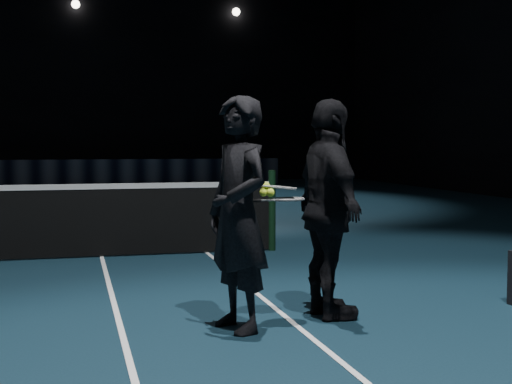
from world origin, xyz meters
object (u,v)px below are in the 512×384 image
tennis_balls (267,191)px  player_b (329,209)px  racket_lower (288,199)px  racket_upper (280,187)px  player_a (238,214)px

tennis_balls → player_b: bearing=12.8°
racket_lower → tennis_balls: tennis_balls is taller
racket_lower → tennis_balls: bearing=178.5°
racket_lower → tennis_balls: (-0.19, -0.04, 0.08)m
racket_upper → player_b: bearing=-9.1°
player_a → player_b: bearing=84.1°
player_b → racket_upper: size_ratio=2.71×
racket_upper → player_a: bearing=-178.3°
racket_lower → tennis_balls: size_ratio=5.67×
player_b → tennis_balls: 0.62m
tennis_balls → racket_lower: bearing=11.8°
player_b → player_a: bearing=100.6°
player_a → player_b: same height
racket_lower → player_a: bearing=-180.0°
player_a → racket_lower: size_ratio=2.71×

